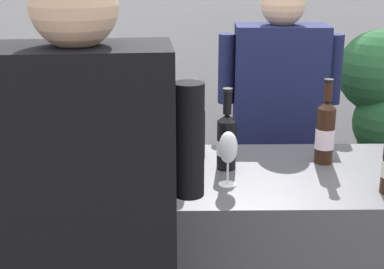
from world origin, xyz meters
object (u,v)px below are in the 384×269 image
at_px(wine_bottle_5, 50,159).
at_px(wine_bottle_6, 117,157).
at_px(wine_bottle_3, 325,132).
at_px(person_server, 276,152).
at_px(wine_bottle_7, 129,136).
at_px(wine_bottle_8, 69,133).
at_px(wine_bottle_9, 227,140).
at_px(wine_bottle_0, 179,151).
at_px(wine_bottle_11, 195,129).
at_px(wine_glass, 228,150).
at_px(wine_bottle_1, 55,145).

xyz_separation_m(wine_bottle_5, wine_bottle_6, (0.23, -0.01, 0.01)).
height_order(wine_bottle_3, person_server, person_server).
xyz_separation_m(wine_bottle_3, wine_bottle_7, (-0.75, 0.00, -0.01)).
xyz_separation_m(wine_bottle_8, wine_bottle_9, (0.59, -0.01, -0.03)).
bearing_deg(wine_bottle_5, wine_bottle_8, 82.30).
distance_m(wine_bottle_8, person_server, 1.14).
relative_size(wine_bottle_0, wine_bottle_11, 1.01).
height_order(wine_bottle_3, wine_bottle_6, wine_bottle_6).
bearing_deg(wine_bottle_11, wine_bottle_5, -147.63).
xyz_separation_m(wine_bottle_7, wine_bottle_9, (0.37, -0.06, 0.00)).
distance_m(wine_bottle_0, wine_glass, 0.17).
height_order(wine_bottle_7, wine_bottle_9, wine_bottle_7).
height_order(wine_bottle_6, wine_bottle_11, wine_bottle_6).
height_order(wine_bottle_3, wine_bottle_5, wine_bottle_3).
bearing_deg(wine_glass, wine_bottle_9, 86.72).
xyz_separation_m(wine_bottle_7, person_server, (0.67, 0.59, -0.28)).
bearing_deg(wine_bottle_1, wine_bottle_9, 7.40).
height_order(wine_bottle_5, wine_bottle_11, wine_bottle_11).
bearing_deg(wine_bottle_0, wine_bottle_7, 134.29).
height_order(wine_bottle_6, wine_bottle_9, wine_bottle_6).
xyz_separation_m(wine_bottle_5, wine_bottle_11, (0.50, 0.32, 0.01)).
bearing_deg(wine_bottle_1, wine_glass, -7.74).
xyz_separation_m(wine_bottle_1, wine_bottle_3, (1.00, 0.14, 0.00)).
bearing_deg(wine_bottle_8, wine_glass, -17.09).
bearing_deg(wine_bottle_6, wine_bottle_9, 28.06).
distance_m(wine_bottle_0, wine_bottle_8, 0.44).
xyz_separation_m(wine_bottle_9, wine_bottle_11, (-0.12, 0.12, 0.01)).
distance_m(wine_bottle_5, wine_bottle_11, 0.59).
relative_size(wine_bottle_1, wine_bottle_5, 1.14).
xyz_separation_m(wine_bottle_3, person_server, (-0.08, 0.60, -0.29)).
distance_m(wine_bottle_3, wine_glass, 0.45).
relative_size(wine_bottle_1, wine_bottle_6, 1.06).
distance_m(wine_bottle_1, wine_bottle_8, 0.10).
bearing_deg(wine_bottle_5, wine_bottle_9, 17.31).
bearing_deg(wine_bottle_8, wine_bottle_0, -20.60).
bearing_deg(wine_bottle_0, person_server, 58.81).
bearing_deg(wine_bottle_0, wine_bottle_3, 19.29).
relative_size(wine_bottle_5, wine_bottle_7, 0.95).
xyz_separation_m(wine_bottle_9, wine_glass, (-0.01, -0.16, 0.02)).
distance_m(wine_bottle_3, person_server, 0.67).
bearing_deg(wine_bottle_7, wine_bottle_11, 14.69).
relative_size(wine_bottle_9, person_server, 0.19).
height_order(wine_bottle_3, wine_bottle_7, wine_bottle_3).
height_order(wine_bottle_0, wine_bottle_8, wine_bottle_8).
height_order(wine_bottle_0, person_server, person_server).
xyz_separation_m(wine_bottle_1, wine_bottle_11, (0.50, 0.20, -0.01)).
distance_m(wine_bottle_1, wine_bottle_9, 0.63).
relative_size(wine_bottle_3, wine_bottle_9, 1.07).
height_order(wine_bottle_8, wine_bottle_11, wine_bottle_8).
bearing_deg(wine_bottle_5, wine_bottle_0, 6.82).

